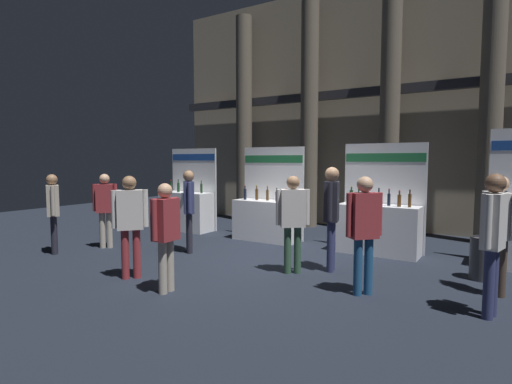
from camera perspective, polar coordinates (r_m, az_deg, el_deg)
name	(u,v)px	position (r m, az deg, el deg)	size (l,w,h in m)	color
ground_plane	(271,261)	(7.81, 2.20, -9.75)	(24.00, 24.00, 0.00)	black
hall_colonnade	(354,108)	(11.91, 13.75, 11.48)	(11.91, 1.11, 6.88)	gray
exhibitor_booth_0	(187,208)	(11.19, -9.76, -2.27)	(1.57, 0.73, 2.24)	white
exhibitor_booth_1	(267,216)	(9.67, 1.57, -3.47)	(1.65, 0.66, 2.24)	white
exhibitor_booth_2	(379,225)	(8.66, 17.08, -4.48)	(1.69, 0.66, 2.28)	white
trash_bin	(483,258)	(7.52, 29.48, -8.20)	(0.38, 0.38, 0.70)	#38383D
visitor_0	(293,215)	(6.83, 5.24, -3.34)	(0.48, 0.43, 1.67)	#33563D
visitor_1	(332,210)	(7.06, 10.67, -2.47)	(0.30, 0.49, 1.81)	navy
visitor_2	(53,207)	(9.23, -26.86, -1.88)	(0.50, 0.40, 1.64)	#23232D
visitor_3	(130,218)	(6.82, -17.43, -3.53)	(0.42, 0.46, 1.68)	maroon
visitor_4	(166,228)	(5.98, -12.71, -5.03)	(0.27, 0.52, 1.60)	#ADA393
visitor_5	(105,204)	(9.37, -20.62, -1.66)	(0.42, 0.41, 1.63)	#ADA393
visitor_6	(364,225)	(5.92, 15.09, -4.59)	(0.41, 0.43, 1.70)	navy
visitor_7	(189,204)	(8.45, -9.51, -1.73)	(0.41, 0.41, 1.72)	#23232D
visitor_8	(493,234)	(5.67, 30.59, -5.10)	(0.28, 0.49, 1.78)	navy
visitor_9	(498,225)	(6.66, 31.15, -3.97)	(0.46, 0.44, 1.71)	#47382D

